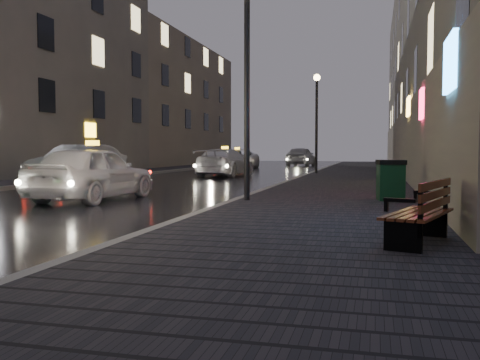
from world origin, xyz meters
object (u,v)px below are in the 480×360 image
object	(u,v)px
taxi_near	(93,173)
taxi_mid	(225,163)
trash_bin	(391,180)
car_left_mid	(79,164)
lamp_near	(247,65)
bench	(423,212)
car_far	(301,156)
lamp_far	(317,111)
taxi_far	(237,159)

from	to	relation	value
taxi_near	taxi_mid	size ratio (longest dim) A/B	0.89
taxi_near	trash_bin	bearing A→B (deg)	-173.68
trash_bin	car_left_mid	size ratio (longest dim) A/B	0.20
lamp_near	bench	distance (m)	7.22
lamp_near	car_left_mid	size ratio (longest dim) A/B	1.08
lamp_near	car_far	size ratio (longest dim) A/B	1.09
bench	taxi_mid	bearing A→B (deg)	131.25
taxi_near	car_left_mid	bearing A→B (deg)	-53.12
car_left_mid	car_far	xyz separation A→B (m)	(5.48, 26.70, 0.02)
bench	car_left_mid	size ratio (longest dim) A/B	0.36
lamp_near	trash_bin	size ratio (longest dim) A/B	5.28
lamp_far	car_far	distance (m)	17.79
lamp_near	bench	world-z (taller)	lamp_near
car_left_mid	car_far	bearing A→B (deg)	82.10
bench	car_far	distance (m)	39.38
taxi_near	lamp_far	bearing A→B (deg)	-102.95
bench	trash_bin	size ratio (longest dim) A/B	1.77
trash_bin	taxi_near	world-z (taller)	taxi_near
taxi_mid	car_far	distance (m)	19.02
car_far	taxi_far	bearing A→B (deg)	69.80
bench	trash_bin	xyz separation A→B (m)	(-0.25, 6.29, 0.08)
lamp_far	taxi_near	distance (m)	16.48
taxi_near	taxi_far	xyz separation A→B (m)	(-2.36, 24.97, -0.04)
taxi_near	taxi_far	world-z (taller)	taxi_near
bench	taxi_near	xyz separation A→B (m)	(-8.16, 5.83, 0.18)
lamp_near	car_far	bearing A→B (deg)	95.44
taxi_far	trash_bin	bearing A→B (deg)	-66.91
taxi_near	car_left_mid	xyz separation A→B (m)	(-4.20, 6.24, 0.05)
car_left_mid	taxi_far	distance (m)	18.82
taxi_mid	taxi_far	bearing A→B (deg)	-76.68
bench	lamp_near	bearing A→B (deg)	142.58
trash_bin	taxi_far	xyz separation A→B (m)	(-10.28, 24.50, 0.06)
car_left_mid	trash_bin	bearing A→B (deg)	-21.79
car_left_mid	lamp_far	bearing A→B (deg)	51.06
car_left_mid	taxi_far	xyz separation A→B (m)	(1.84, 18.73, -0.09)
lamp_far	taxi_near	size ratio (longest dim) A/B	1.19
taxi_near	car_left_mid	size ratio (longest dim) A/B	0.91
trash_bin	taxi_near	xyz separation A→B (m)	(-7.91, -0.47, 0.10)
bench	car_far	size ratio (longest dim) A/B	0.36
trash_bin	taxi_mid	xyz separation A→B (m)	(-8.10, 13.51, 0.07)
taxi_far	car_far	world-z (taller)	car_far
taxi_mid	taxi_far	xyz separation A→B (m)	(-2.17, 10.99, -0.00)
bench	taxi_mid	size ratio (longest dim) A/B	0.35
car_left_mid	taxi_mid	size ratio (longest dim) A/B	0.98
car_left_mid	bench	bearing A→B (deg)	-40.61
bench	taxi_near	bearing A→B (deg)	162.87
lamp_near	lamp_far	distance (m)	16.00
taxi_near	car_left_mid	distance (m)	7.52
lamp_far	bench	bearing A→B (deg)	-80.19
lamp_near	taxi_mid	distance (m)	15.33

